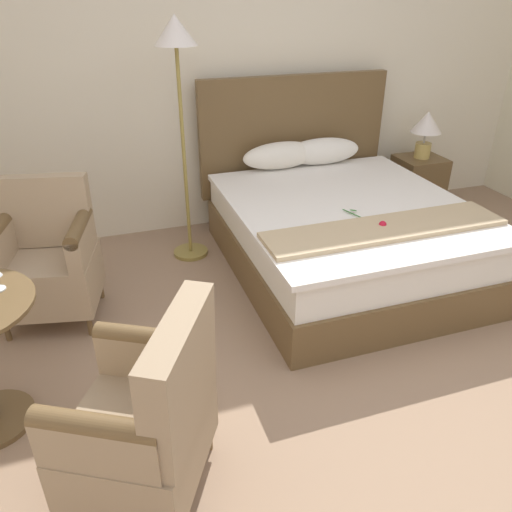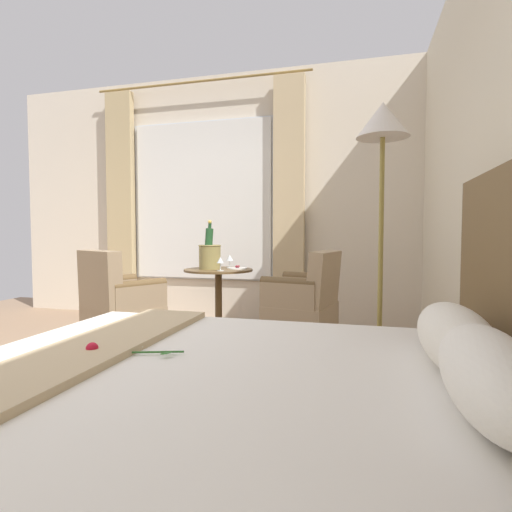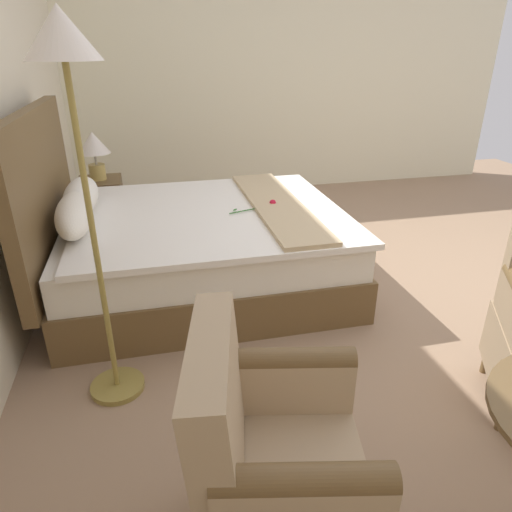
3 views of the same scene
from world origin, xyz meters
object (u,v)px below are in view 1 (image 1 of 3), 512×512
at_px(bed, 337,225).
at_px(armchair_by_window, 48,259).
at_px(nightstand, 417,185).
at_px(armchair_facing_bed, 146,421).
at_px(bedside_lamp, 426,127).
at_px(floor_lamp_brass, 178,68).

height_order(bed, armchair_by_window, bed).
distance_m(nightstand, armchair_facing_bed, 3.70).
relative_size(bedside_lamp, armchair_by_window, 0.46).
bearing_deg(floor_lamp_brass, bed, -26.40).
xyz_separation_m(bed, armchair_facing_bed, (-1.66, -1.60, 0.08)).
xyz_separation_m(bedside_lamp, armchair_facing_bed, (-2.88, -2.31, -0.41)).
distance_m(nightstand, bedside_lamp, 0.56).
height_order(bed, bedside_lamp, bed).
bearing_deg(bed, nightstand, 30.50).
xyz_separation_m(nightstand, armchair_facing_bed, (-2.88, -2.31, 0.15)).
relative_size(nightstand, floor_lamp_brass, 0.30).
distance_m(bed, armchair_facing_bed, 2.31).
bearing_deg(armchair_by_window, armchair_facing_bed, -74.95).
distance_m(bedside_lamp, armchair_by_window, 3.41).
relative_size(bedside_lamp, armchair_facing_bed, 0.46).
distance_m(bed, bedside_lamp, 1.49).
distance_m(bedside_lamp, armchair_facing_bed, 3.72).
bearing_deg(armchair_by_window, floor_lamp_brass, 29.15).
bearing_deg(armchair_facing_bed, bedside_lamp, 38.75).
bearing_deg(bed, armchair_by_window, -178.77).
relative_size(floor_lamp_brass, armchair_facing_bed, 1.94).
bearing_deg(floor_lamp_brass, nightstand, 4.79).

